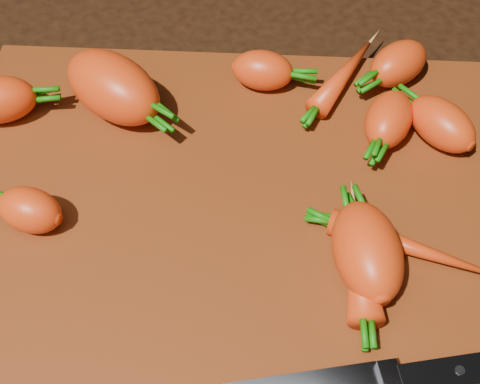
{
  "coord_description": "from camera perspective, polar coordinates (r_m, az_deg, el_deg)",
  "views": [
    {
      "loc": [
        0.02,
        -0.32,
        0.45
      ],
      "look_at": [
        0.0,
        0.01,
        0.03
      ],
      "focal_mm": 50.0,
      "sensor_mm": 36.0,
      "label": 1
    }
  ],
  "objects": [
    {
      "name": "ground",
      "position": [
        0.55,
        -0.06,
        -3.05
      ],
      "size": [
        2.0,
        2.0,
        0.01
      ],
      "primitive_type": "cube",
      "color": "black"
    },
    {
      "name": "cutting_board",
      "position": [
        0.55,
        -0.06,
        -2.39
      ],
      "size": [
        0.5,
        0.4,
        0.01
      ],
      "primitive_type": "cube",
      "color": "#5D280F",
      "rests_on": "ground"
    },
    {
      "name": "carrot_1",
      "position": [
        0.55,
        -17.5,
        -1.48
      ],
      "size": [
        0.06,
        0.05,
        0.04
      ],
      "primitive_type": "ellipsoid",
      "rotation": [
        0.0,
        0.0,
        2.85
      ],
      "color": "red",
      "rests_on": "cutting_board"
    },
    {
      "name": "carrot_2",
      "position": [
        0.61,
        -10.78,
        8.79
      ],
      "size": [
        0.12,
        0.11,
        0.06
      ],
      "primitive_type": "ellipsoid",
      "rotation": [
        0.0,
        0.0,
        -0.64
      ],
      "color": "red",
      "rests_on": "cutting_board"
    },
    {
      "name": "carrot_3",
      "position": [
        0.5,
        10.8,
        -4.99
      ],
      "size": [
        0.06,
        0.09,
        0.05
      ],
      "primitive_type": "ellipsoid",
      "rotation": [
        0.0,
        0.0,
        1.76
      ],
      "color": "red",
      "rests_on": "cutting_board"
    },
    {
      "name": "carrot_4",
      "position": [
        0.65,
        13.36,
        10.62
      ],
      "size": [
        0.07,
        0.07,
        0.04
      ],
      "primitive_type": "ellipsoid",
      "rotation": [
        0.0,
        0.0,
        3.87
      ],
      "color": "red",
      "rests_on": "cutting_board"
    },
    {
      "name": "carrot_5",
      "position": [
        0.63,
        1.95,
        10.34
      ],
      "size": [
        0.06,
        0.05,
        0.04
      ],
      "primitive_type": "ellipsoid",
      "rotation": [
        0.0,
        0.0,
        -0.15
      ],
      "color": "red",
      "rests_on": "cutting_board"
    },
    {
      "name": "carrot_6",
      "position": [
        0.61,
        16.84,
        5.59
      ],
      "size": [
        0.07,
        0.08,
        0.04
      ],
      "primitive_type": "ellipsoid",
      "rotation": [
        0.0,
        0.0,
        2.28
      ],
      "color": "red",
      "rests_on": "cutting_board"
    },
    {
      "name": "carrot_7",
      "position": [
        0.65,
        8.85,
        9.85
      ],
      "size": [
        0.07,
        0.11,
        0.02
      ],
      "primitive_type": "ellipsoid",
      "rotation": [
        0.0,
        0.0,
        1.06
      ],
      "color": "red",
      "rests_on": "cutting_board"
    },
    {
      "name": "carrot_8",
      "position": [
        0.53,
        14.11,
        -4.52
      ],
      "size": [
        0.12,
        0.06,
        0.02
      ],
      "primitive_type": "ellipsoid",
      "rotation": [
        0.0,
        0.0,
        -0.34
      ],
      "color": "red",
      "rests_on": "cutting_board"
    },
    {
      "name": "carrot_9",
      "position": [
        0.51,
        10.16,
        -5.63
      ],
      "size": [
        0.03,
        0.11,
        0.03
      ],
      "primitive_type": "ellipsoid",
      "rotation": [
        0.0,
        0.0,
        1.6
      ],
      "color": "red",
      "rests_on": "cutting_board"
    },
    {
      "name": "carrot_10",
      "position": [
        0.6,
        12.57,
        6.06
      ],
      "size": [
        0.06,
        0.07,
        0.04
      ],
      "primitive_type": "ellipsoid",
      "rotation": [
        0.0,
        0.0,
        4.37
      ],
      "color": "red",
      "rests_on": "cutting_board"
    }
  ]
}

